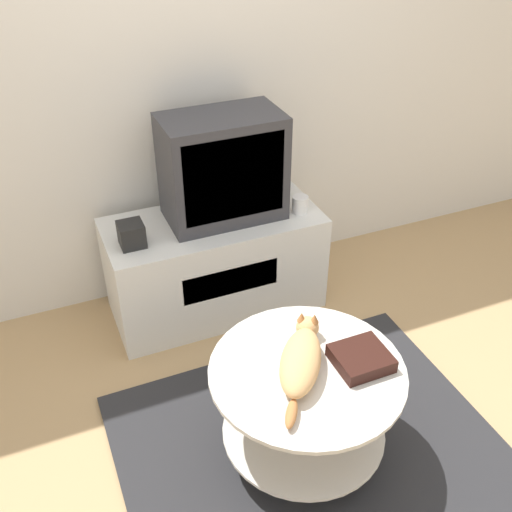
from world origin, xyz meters
TOP-DOWN VIEW (x-y plane):
  - ground_plane at (0.00, 0.00)m, footprint 12.00×12.00m
  - wall_back at (0.00, 1.42)m, footprint 8.00×0.05m
  - rug at (0.00, 0.00)m, footprint 1.59×1.24m
  - tv_stand at (-0.03, 1.08)m, footprint 1.12×0.51m
  - tv at (0.04, 1.10)m, footprint 0.59×0.34m
  - speaker at (-0.47, 1.01)m, footprint 0.12×0.12m
  - mug at (0.42, 0.98)m, footprint 0.09×0.09m
  - coffee_table at (-0.04, -0.02)m, footprint 0.76×0.76m
  - dvd_box at (0.16, -0.07)m, footprint 0.20×0.19m
  - cat at (-0.07, -0.01)m, footprint 0.34×0.47m

SIDE VIEW (x-z plane):
  - ground_plane at x=0.00m, z-range 0.00..0.00m
  - rug at x=0.00m, z-range 0.00..0.02m
  - tv_stand at x=-0.03m, z-range 0.00..0.56m
  - coffee_table at x=-0.04m, z-range 0.09..0.58m
  - dvd_box at x=0.16m, z-range 0.51..0.56m
  - cat at x=-0.07m, z-range 0.50..0.62m
  - mug at x=0.42m, z-range 0.56..0.65m
  - speaker at x=-0.47m, z-range 0.56..0.68m
  - tv at x=0.04m, z-range 0.56..1.10m
  - wall_back at x=0.00m, z-range 0.00..2.60m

